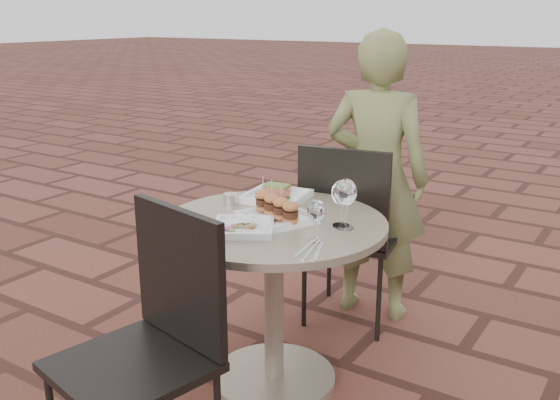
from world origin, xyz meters
The scene contains 13 objects.
ground centered at (0.00, 0.00, 0.00)m, with size 60.00×60.00×0.00m, color brown.
cafe_table centered at (0.23, -0.28, 0.48)m, with size 0.90×0.90×0.73m.
chair_far centered at (0.25, 0.35, 0.55)m, with size 0.51×0.51×0.93m.
chair_near centered at (0.21, -0.94, 0.55)m, with size 0.52×0.52×0.93m.
diner centered at (0.29, 0.57, 0.73)m, with size 0.53×0.35×1.45m, color olive.
plate_salmon centered at (0.08, -0.04, 0.75)m, with size 0.29×0.29×0.07m.
plate_sliders centered at (0.25, -0.28, 0.77)m, with size 0.33×0.33×0.16m.
plate_tuna centered at (0.20, -0.44, 0.74)m, with size 0.31×0.31×0.03m.
wine_glass_right centered at (0.49, -0.39, 0.84)m, with size 0.07×0.07×0.16m.
wine_glass_mid centered at (0.51, -0.21, 0.87)m, with size 0.08×0.08×0.19m.
wine_glass_far centered at (0.49, -0.20, 0.86)m, with size 0.08×0.08×0.18m.
steel_ramekin centered at (-0.04, -0.20, 0.75)m, with size 0.06×0.06×0.05m, color silver.
cutlery_set centered at (0.52, -0.48, 0.73)m, with size 0.10×0.21×0.00m, color silver, non-canonical shape.
Camera 1 is at (1.52, -2.23, 1.51)m, focal length 40.00 mm.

